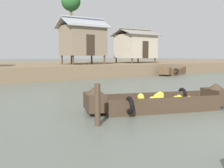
{
  "coord_description": "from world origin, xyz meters",
  "views": [
    {
      "loc": [
        -6.56,
        -1.87,
        1.73
      ],
      "look_at": [
        -1.1,
        6.08,
        0.69
      ],
      "focal_mm": 41.46,
      "sensor_mm": 36.0,
      "label": 1
    }
  ],
  "objects_px": {
    "banana_boat": "(160,101)",
    "fishing_skiff_distant": "(173,71)",
    "mooring_post": "(97,105)",
    "palm_tree_mid": "(71,3)",
    "stilt_house_mid_right": "(83,40)",
    "stilt_house_right": "(136,46)"
  },
  "relations": [
    {
      "from": "fishing_skiff_distant",
      "to": "palm_tree_mid",
      "type": "height_order",
      "value": "palm_tree_mid"
    },
    {
      "from": "stilt_house_right",
      "to": "palm_tree_mid",
      "type": "relative_size",
      "value": 0.63
    },
    {
      "from": "fishing_skiff_distant",
      "to": "banana_boat",
      "type": "bearing_deg",
      "value": -139.19
    },
    {
      "from": "banana_boat",
      "to": "fishing_skiff_distant",
      "type": "xyz_separation_m",
      "value": [
        12.4,
        10.71,
        0.07
      ]
    },
    {
      "from": "fishing_skiff_distant",
      "to": "stilt_house_mid_right",
      "type": "bearing_deg",
      "value": 147.9
    },
    {
      "from": "banana_boat",
      "to": "stilt_house_right",
      "type": "bearing_deg",
      "value": 52.56
    },
    {
      "from": "palm_tree_mid",
      "to": "mooring_post",
      "type": "bearing_deg",
      "value": -113.87
    },
    {
      "from": "banana_boat",
      "to": "stilt_house_right",
      "type": "height_order",
      "value": "stilt_house_right"
    },
    {
      "from": "stilt_house_mid_right",
      "to": "palm_tree_mid",
      "type": "relative_size",
      "value": 0.62
    },
    {
      "from": "stilt_house_right",
      "to": "palm_tree_mid",
      "type": "xyz_separation_m",
      "value": [
        -7.37,
        0.74,
        3.88
      ]
    },
    {
      "from": "fishing_skiff_distant",
      "to": "stilt_house_mid_right",
      "type": "relative_size",
      "value": 1.01
    },
    {
      "from": "banana_boat",
      "to": "stilt_house_mid_right",
      "type": "relative_size",
      "value": 1.14
    },
    {
      "from": "stilt_house_right",
      "to": "palm_tree_mid",
      "type": "distance_m",
      "value": 8.36
    },
    {
      "from": "banana_boat",
      "to": "mooring_post",
      "type": "height_order",
      "value": "mooring_post"
    },
    {
      "from": "stilt_house_right",
      "to": "mooring_post",
      "type": "bearing_deg",
      "value": -131.98
    },
    {
      "from": "stilt_house_mid_right",
      "to": "palm_tree_mid",
      "type": "height_order",
      "value": "palm_tree_mid"
    },
    {
      "from": "mooring_post",
      "to": "stilt_house_right",
      "type": "bearing_deg",
      "value": 48.02
    },
    {
      "from": "banana_boat",
      "to": "mooring_post",
      "type": "relative_size",
      "value": 4.56
    },
    {
      "from": "palm_tree_mid",
      "to": "mooring_post",
      "type": "xyz_separation_m",
      "value": [
        -7.78,
        -17.58,
        -6.2
      ]
    },
    {
      "from": "banana_boat",
      "to": "mooring_post",
      "type": "distance_m",
      "value": 2.7
    },
    {
      "from": "fishing_skiff_distant",
      "to": "palm_tree_mid",
      "type": "xyz_separation_m",
      "value": [
        -7.26,
        6.37,
        6.38
      ]
    },
    {
      "from": "fishing_skiff_distant",
      "to": "stilt_house_right",
      "type": "xyz_separation_m",
      "value": [
        0.11,
        5.63,
        2.5
      ]
    }
  ]
}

